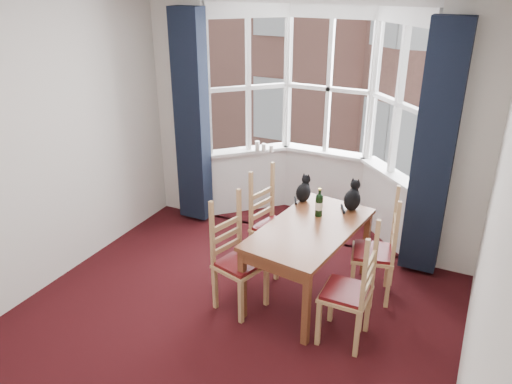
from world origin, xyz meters
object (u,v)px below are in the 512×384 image
Objects in this scene: chair_left_far at (268,226)px; candle_short at (264,147)px; cat_right at (353,198)px; wine_bottle at (319,204)px; chair_right_far at (382,255)px; chair_right_near at (356,296)px; candle_extra at (271,149)px; chair_left_near at (234,261)px; cat_left at (304,191)px; dining_table at (310,235)px; candle_tall at (257,146)px.

chair_left_far is 9.17× the size of candle_short.
wine_bottle is (-0.26, -0.30, 0.01)m from cat_right.
wine_bottle is (-0.66, -0.03, 0.42)m from chair_right_far.
chair_right_near is (1.21, -0.83, 0.00)m from chair_left_far.
candle_short reaches higher than candle_extra.
cat_right is at bearing -35.89° from candle_extra.
chair_right_far is (0.05, 0.77, 0.00)m from chair_right_near.
chair_left_near is 2.10m from candle_extra.
wine_bottle is 1.68m from candle_extra.
candle_extra is at bearing 104.37° from chair_left_near.
candle_extra is (-0.83, 1.01, 0.03)m from cat_left.
chair_left_far is 1.00× the size of chair_right_far.
candle_short is at bearing 146.49° from chair_right_far.
dining_table is 1.65× the size of chair_left_far.
chair_right_far is 3.11× the size of wine_bottle.
chair_right_far is (1.25, 0.74, 0.00)m from chair_left_near.
chair_right_far is at bearing 30.62° from chair_left_near.
dining_table is 1.98m from candle_tall.
chair_right_near is (1.21, -0.03, 0.00)m from chair_left_near.
cat_left is 2.93× the size of candle_short.
chair_left_far is at bearing 150.39° from dining_table.
cat_right is (0.52, 0.03, 0.01)m from cat_left.
cat_left is (0.32, 0.19, 0.41)m from chair_left_far.
wine_bottle is at bearing -49.31° from candle_extra.
wine_bottle is (0.26, -0.27, 0.02)m from cat_left.
cat_right reaches higher than candle_tall.
cat_right is at bearing 2.87° from cat_left.
chair_left_near is at bearing -75.63° from candle_extra.
candle_short reaches higher than chair_right_far.
chair_right_near is 0.78m from chair_right_far.
cat_left reaches higher than chair_right_far.
candle_tall is (-1.28, 1.49, 0.26)m from dining_table.
candle_short is at bearing 117.24° from chair_left_far.
chair_left_far is at bearing -149.16° from cat_left.
chair_left_near and chair_right_near have the same top height.
chair_right_far is at bearing 2.26° from wine_bottle.
candle_short is (-0.93, 0.99, 0.04)m from cat_left.
candle_tall is 1.32× the size of candle_short.
chair_left_far and chair_right_far have the same top height.
wine_bottle is (-0.62, 0.75, 0.42)m from chair_right_near.
chair_left_near is 1.00× the size of chair_left_far.
chair_left_far is at bearing -165.44° from cat_right.
cat_right is 2.45× the size of candle_tall.
chair_left_near is 0.79m from chair_left_far.
chair_left_near is 9.17× the size of candle_short.
chair_right_near is 1.00× the size of chair_right_far.
chair_right_near is at bearing -49.13° from cat_left.
chair_left_far and chair_right_near have the same top height.
candle_short is at bearing 132.11° from chair_right_near.
chair_left_near is 1.00× the size of chair_right_near.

